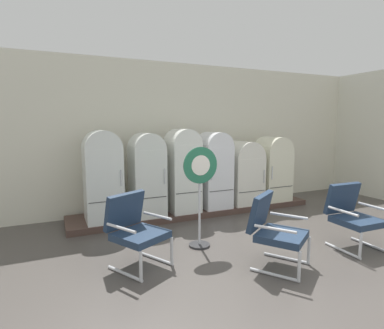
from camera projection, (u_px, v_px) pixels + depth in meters
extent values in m
cube|color=#494340|center=(301.00, 278.00, 3.79)|extent=(12.00, 10.00, 0.05)
cube|color=silver|center=(184.00, 137.00, 6.89)|extent=(11.76, 0.12, 3.13)
cube|color=#47443F|center=(184.00, 80.00, 6.73)|extent=(11.76, 0.07, 0.06)
cube|color=silver|center=(374.00, 135.00, 7.75)|extent=(0.12, 2.20, 3.13)
cube|color=#4A352E|center=(196.00, 210.00, 6.51)|extent=(5.11, 0.95, 0.11)
cube|color=silver|center=(103.00, 185.00, 5.55)|extent=(0.63, 0.65, 1.31)
cylinder|color=silver|center=(102.00, 148.00, 5.47)|extent=(0.63, 0.64, 0.63)
cube|color=#383838|center=(107.00, 202.00, 5.29)|extent=(0.58, 0.01, 0.01)
cylinder|color=silver|center=(121.00, 178.00, 5.33)|extent=(0.02, 0.02, 0.28)
cube|color=silver|center=(147.00, 182.00, 5.87)|extent=(0.59, 0.62, 1.27)
cylinder|color=silver|center=(147.00, 149.00, 5.79)|extent=(0.59, 0.60, 0.59)
cube|color=#383838|center=(152.00, 198.00, 5.62)|extent=(0.55, 0.01, 0.01)
cylinder|color=silver|center=(165.00, 176.00, 5.65)|extent=(0.02, 0.02, 0.28)
cube|color=white|center=(183.00, 178.00, 6.17)|extent=(0.58, 0.64, 1.34)
cylinder|color=white|center=(182.00, 144.00, 6.09)|extent=(0.58, 0.63, 0.58)
cube|color=#383838|center=(189.00, 193.00, 5.91)|extent=(0.53, 0.01, 0.01)
cylinder|color=silver|center=(200.00, 171.00, 5.94)|extent=(0.02, 0.02, 0.28)
cube|color=white|center=(214.00, 177.00, 6.47)|extent=(0.59, 0.65, 1.27)
cylinder|color=white|center=(214.00, 146.00, 6.39)|extent=(0.59, 0.64, 0.59)
cube|color=#383838|center=(222.00, 191.00, 6.20)|extent=(0.54, 0.01, 0.01)
cylinder|color=silver|center=(212.00, 173.00, 6.05)|extent=(0.02, 0.02, 0.28)
cube|color=silver|center=(243.00, 180.00, 6.80)|extent=(0.70, 0.67, 1.01)
cylinder|color=silver|center=(244.00, 157.00, 6.73)|extent=(0.70, 0.66, 0.70)
cube|color=#383838|center=(252.00, 191.00, 6.51)|extent=(0.64, 0.01, 0.01)
cylinder|color=silver|center=(264.00, 176.00, 6.58)|extent=(0.02, 0.02, 0.28)
cube|color=silver|center=(272.00, 176.00, 7.10)|extent=(0.67, 0.64, 1.10)
cylinder|color=silver|center=(273.00, 152.00, 7.02)|extent=(0.67, 0.63, 0.67)
cube|color=#383838|center=(282.00, 187.00, 6.83)|extent=(0.62, 0.01, 0.01)
cylinder|color=silver|center=(272.00, 173.00, 6.66)|extent=(0.02, 0.02, 0.28)
cylinder|color=silver|center=(125.00, 274.00, 3.81)|extent=(0.33, 0.56, 0.04)
cylinder|color=silver|center=(141.00, 266.00, 3.62)|extent=(0.05, 0.05, 0.36)
cylinder|color=silver|center=(156.00, 258.00, 4.25)|extent=(0.33, 0.56, 0.04)
cylinder|color=silver|center=(172.00, 251.00, 4.05)|extent=(0.05, 0.05, 0.36)
cube|color=#20334C|center=(141.00, 236.00, 3.98)|extent=(0.78, 0.77, 0.09)
cube|color=#20334C|center=(125.00, 210.00, 4.12)|extent=(0.60, 0.43, 0.48)
cylinder|color=silver|center=(121.00, 228.00, 3.71)|extent=(0.27, 0.46, 0.04)
cylinder|color=silver|center=(157.00, 216.00, 4.20)|extent=(0.27, 0.46, 0.04)
cylinder|color=silver|center=(342.00, 250.00, 4.51)|extent=(0.06, 0.62, 0.04)
cylinder|color=silver|center=(360.00, 246.00, 4.23)|extent=(0.04, 0.04, 0.36)
cylinder|color=silver|center=(369.00, 245.00, 4.72)|extent=(0.06, 0.62, 0.04)
cube|color=#20334C|center=(358.00, 221.00, 4.57)|extent=(0.60, 0.58, 0.09)
cube|color=#20334C|center=(342.00, 198.00, 4.80)|extent=(0.59, 0.18, 0.48)
cylinder|color=silver|center=(343.00, 211.00, 4.42)|extent=(0.05, 0.50, 0.04)
cylinder|color=silver|center=(373.00, 207.00, 4.66)|extent=(0.05, 0.50, 0.04)
cylinder|color=silver|center=(274.00, 275.00, 3.78)|extent=(0.38, 0.53, 0.04)
cylinder|color=silver|center=(299.00, 266.00, 3.61)|extent=(0.06, 0.06, 0.36)
cylinder|color=silver|center=(286.00, 258.00, 4.25)|extent=(0.38, 0.53, 0.04)
cylinder|color=silver|center=(309.00, 250.00, 4.08)|extent=(0.06, 0.06, 0.36)
cube|color=#20334C|center=(282.00, 236.00, 3.96)|extent=(0.80, 0.79, 0.09)
cube|color=#20334C|center=(260.00, 211.00, 4.08)|extent=(0.58, 0.47, 0.48)
cylinder|color=silver|center=(275.00, 229.00, 3.67)|extent=(0.31, 0.44, 0.04)
cylinder|color=silver|center=(289.00, 216.00, 4.20)|extent=(0.31, 0.44, 0.04)
cylinder|color=#2D2D30|center=(199.00, 245.00, 4.73)|extent=(0.32, 0.32, 0.03)
cylinder|color=silver|center=(199.00, 205.00, 4.65)|extent=(0.04, 0.04, 1.21)
cylinder|color=#236749|center=(200.00, 165.00, 4.54)|extent=(0.54, 0.02, 0.54)
cylinder|color=white|center=(201.00, 165.00, 4.53)|extent=(0.30, 0.00, 0.30)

